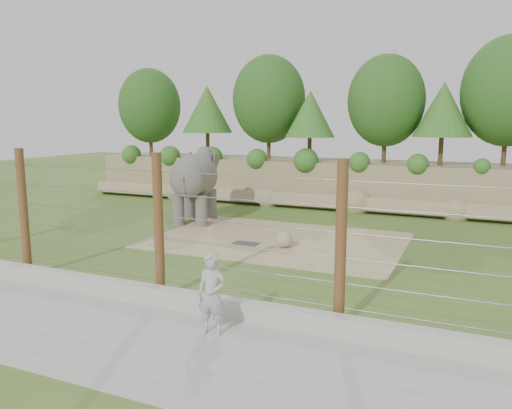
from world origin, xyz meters
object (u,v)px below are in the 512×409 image
at_px(stone_ball, 284,239).
at_px(barrier_fence, 159,227).
at_px(elephant, 195,187).
at_px(zookeeper, 212,294).

bearing_deg(stone_ball, barrier_fence, -100.56).
xyz_separation_m(elephant, zookeeper, (6.94, -10.93, -0.76)).
xyz_separation_m(stone_ball, zookeeper, (1.25, -7.99, 0.62)).
xyz_separation_m(barrier_fence, zookeeper, (2.46, -1.53, -1.05)).
bearing_deg(stone_ball, zookeeper, -81.10).
distance_m(stone_ball, barrier_fence, 6.78).
bearing_deg(elephant, zookeeper, -72.58).
height_order(stone_ball, barrier_fence, barrier_fence).
relative_size(elephant, zookeeper, 2.24).
xyz_separation_m(elephant, stone_ball, (5.68, -2.94, -1.38)).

